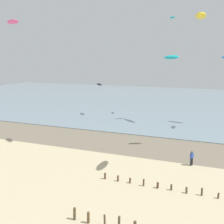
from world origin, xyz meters
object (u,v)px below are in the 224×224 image
object	(u,v)px
kite_aloft_1	(201,16)
kite_aloft_9	(13,22)
kite_aloft_6	(172,17)
kite_aloft_10	(171,57)
person_mid_beach	(192,158)
kite_aloft_3	(224,57)
kite_aloft_4	(99,84)

from	to	relation	value
kite_aloft_1	kite_aloft_9	bearing A→B (deg)	79.99
kite_aloft_6	kite_aloft_10	size ratio (longest dim) A/B	0.56
person_mid_beach	kite_aloft_9	size ratio (longest dim) A/B	0.61
kite_aloft_3	kite_aloft_6	size ratio (longest dim) A/B	1.06
kite_aloft_6	kite_aloft_10	distance (m)	9.78
kite_aloft_3	kite_aloft_4	distance (m)	23.83
kite_aloft_4	kite_aloft_10	world-z (taller)	kite_aloft_10
kite_aloft_6	kite_aloft_10	bearing A→B (deg)	160.06
person_mid_beach	kite_aloft_3	distance (m)	20.01
kite_aloft_3	kite_aloft_9	size ratio (longest dim) A/B	0.75
person_mid_beach	kite_aloft_4	xyz separation A→B (m)	(-19.90, 20.40, 5.57)
kite_aloft_3	kite_aloft_10	distance (m)	8.55
kite_aloft_10	kite_aloft_6	bearing A→B (deg)	-41.85
kite_aloft_9	kite_aloft_6	bearing A→B (deg)	78.94
kite_aloft_3	kite_aloft_10	world-z (taller)	kite_aloft_10
kite_aloft_1	kite_aloft_6	size ratio (longest dim) A/B	1.46
kite_aloft_1	kite_aloft_4	size ratio (longest dim) A/B	1.12
kite_aloft_3	kite_aloft_9	xyz separation A→B (m)	(-26.49, -16.09, 4.54)
kite_aloft_1	kite_aloft_4	bearing A→B (deg)	38.32
kite_aloft_3	kite_aloft_10	bearing A→B (deg)	72.33
kite_aloft_1	kite_aloft_9	world-z (taller)	kite_aloft_9
kite_aloft_4	kite_aloft_6	world-z (taller)	kite_aloft_6
person_mid_beach	kite_aloft_10	size ratio (longest dim) A/B	0.48
kite_aloft_3	kite_aloft_4	size ratio (longest dim) A/B	0.81
person_mid_beach	kite_aloft_9	xyz separation A→B (m)	(-23.50, 0.41, 15.46)
kite_aloft_1	kite_aloft_4	world-z (taller)	kite_aloft_1
kite_aloft_1	kite_aloft_10	size ratio (longest dim) A/B	0.82
kite_aloft_9	kite_aloft_4	bearing A→B (deg)	104.06
person_mid_beach	kite_aloft_3	size ratio (longest dim) A/B	0.81
kite_aloft_1	kite_aloft_3	size ratio (longest dim) A/B	1.38
person_mid_beach	kite_aloft_4	distance (m)	29.04
person_mid_beach	kite_aloft_1	world-z (taller)	kite_aloft_1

